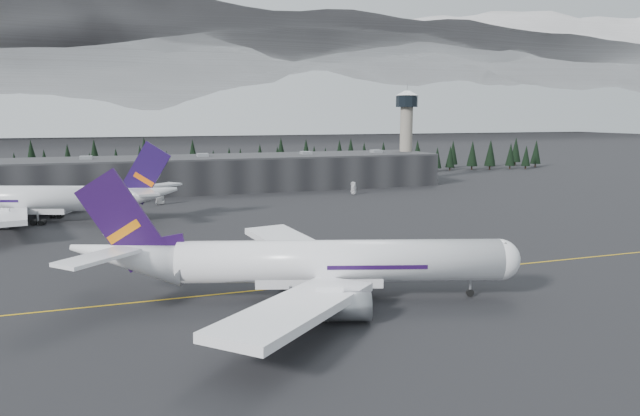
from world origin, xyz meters
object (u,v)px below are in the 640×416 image
object	(u,v)px
control_tower	(406,125)
gse_vehicle_a	(160,202)
terminal	(230,173)
gse_vehicle_b	(354,192)
jet_main	(300,262)
jet_parked	(41,199)

from	to	relation	value
control_tower	gse_vehicle_a	distance (m)	110.10
terminal	gse_vehicle_a	world-z (taller)	terminal
gse_vehicle_b	control_tower	bearing A→B (deg)	104.58
control_tower	jet_main	bearing A→B (deg)	-122.81
terminal	gse_vehicle_a	xyz separation A→B (m)	(-27.45, -30.37, -5.51)
terminal	jet_parked	size ratio (longest dim) A/B	2.30
terminal	jet_parked	world-z (taller)	jet_parked
jet_main	terminal	bearing A→B (deg)	101.46
control_tower	jet_parked	distance (m)	144.74
jet_main	jet_parked	size ratio (longest dim) A/B	0.96
control_tower	gse_vehicle_b	size ratio (longest dim) A/B	8.26
terminal	jet_main	bearing A→B (deg)	-95.44
jet_main	gse_vehicle_a	xyz separation A→B (m)	(-14.79, 102.61, -4.87)
terminal	jet_parked	distance (m)	76.99
terminal	jet_main	xyz separation A→B (m)	(-12.67, -132.98, -0.64)
gse_vehicle_a	gse_vehicle_b	distance (m)	66.13
jet_main	gse_vehicle_a	size ratio (longest dim) A/B	11.70
terminal	jet_main	distance (m)	133.58
control_tower	jet_main	xyz separation A→B (m)	(-87.67, -135.98, -17.75)
control_tower	jet_main	size ratio (longest dim) A/B	0.57
terminal	control_tower	distance (m)	76.98
jet_parked	gse_vehicle_a	xyz separation A→B (m)	(31.11, 19.60, -5.17)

